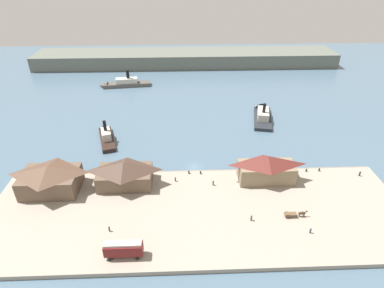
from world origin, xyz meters
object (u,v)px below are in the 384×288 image
Objects in this scene: pedestrian_near_west_shed at (360,174)px; mooring_post_east at (306,170)px; mooring_post_west at (319,170)px; ferry_mid_harbor at (262,114)px; street_tram at (123,248)px; mooring_post_center_east at (189,172)px; ferry_shed_customs_shed at (125,173)px; pedestrian_by_tram at (175,179)px; horse_cart at (295,214)px; mooring_post_center_west at (201,173)px; ferry_shed_west_terminal at (50,178)px; ferry_near_quay at (106,135)px; ferry_shed_central_terminal at (267,168)px; pedestrian_near_east_shed at (310,231)px; pedestrian_at_waters_edge at (251,218)px; pedestrian_standing_center at (213,183)px; ferry_outer_harbor at (122,84)px; pedestrian_walking_west at (109,229)px.

pedestrian_near_west_shed reaches higher than mooring_post_east.
ferry_mid_harbor is at bearing 101.39° from mooring_post_west.
street_tram reaches higher than mooring_post_center_east.
ferry_shed_customs_shed is 14.80m from pedestrian_by_tram.
mooring_post_center_west is at bearing 139.71° from horse_cart.
street_tram is 85.43m from ferry_mid_harbor.
street_tram is 35.62m from mooring_post_center_west.
mooring_post_east is (32.70, -0.08, 0.00)m from mooring_post_center_west.
mooring_post_east is at bearing 4.44° from ferry_shed_west_terminal.
street_tram is 1.45× the size of horse_cart.
mooring_post_west is 74.57m from ferry_near_quay.
ferry_shed_central_terminal is at bearing -28.81° from ferry_near_quay.
mooring_post_east is (-15.31, 2.87, -0.35)m from pedestrian_near_west_shed.
ferry_shed_central_terminal is 9.31× the size of pedestrian_near_west_shed.
mooring_post_center_west is at bearing -179.98° from mooring_post_west.
mooring_post_center_east is (15.31, 30.40, -1.96)m from street_tram.
mooring_post_west is (79.38, 5.93, -3.57)m from ferry_shed_west_terminal.
pedestrian_near_east_shed is (43.76, 5.09, -1.70)m from street_tram.
ferry_shed_west_terminal is 61.66m from ferry_shed_central_terminal.
horse_cart is at bearing -40.29° from mooring_post_center_west.
pedestrian_near_east_shed is 26.16m from mooring_post_east.
pedestrian_at_waters_edge is 1.02× the size of pedestrian_standing_center.
ferry_near_quay is (-81.43, 28.10, -0.62)m from pedestrian_near_west_shed.
ferry_mid_harbor is at bearing 84.64° from horse_cart.
pedestrian_by_tram reaches higher than pedestrian_near_east_shed.
pedestrian_near_west_shed is (90.60, 2.98, -3.22)m from ferry_shed_west_terminal.
pedestrian_near_west_shed is (25.12, 16.47, -0.12)m from horse_cart.
ferry_near_quay is 0.73× the size of ferry_outer_harbor.
pedestrian_standing_center is (10.97, -2.27, 0.06)m from pedestrian_by_tram.
pedestrian_standing_center is 1.94× the size of mooring_post_east.
pedestrian_near_east_shed is at bearing -41.88° from pedestrian_standing_center.
pedestrian_near_east_shed is at bearing -93.18° from ferry_mid_harbor.
pedestrian_standing_center is 1.10× the size of pedestrian_walking_west.
ferry_shed_customs_shed is at bearing -179.37° from ferry_shed_central_terminal.
ferry_near_quay reaches higher than street_tram.
pedestrian_by_tram is at bearing -129.29° from ferry_mid_harbor.
pedestrian_near_west_shed is 74.22m from pedestrian_walking_west.
pedestrian_by_tram is at bearing -156.07° from mooring_post_center_west.
pedestrian_near_west_shed is at bearing 43.71° from pedestrian_near_east_shed.
ferry_shed_customs_shed is at bearing 161.27° from horse_cart.
pedestrian_near_east_shed is 120.41m from ferry_outer_harbor.
pedestrian_walking_west is at bearing 177.06° from pedestrian_near_east_shed.
pedestrian_standing_center is at bearing -118.48° from ferry_mid_harbor.
ferry_shed_central_terminal is at bearing 0.63° from ferry_shed_customs_shed.
pedestrian_walking_west is (-15.89, -19.14, -0.01)m from pedestrian_by_tram.
pedestrian_standing_center is at bearing -59.92° from mooring_post_center_west.
ferry_near_quay is at bearing 140.18° from mooring_post_center_east.
street_tram is 57.22m from ferry_near_quay.
mooring_post_center_east is (18.57, 4.40, -3.39)m from ferry_shed_customs_shed.
mooring_post_center_east is (-51.58, 3.20, -0.35)m from pedestrian_near_west_shed.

